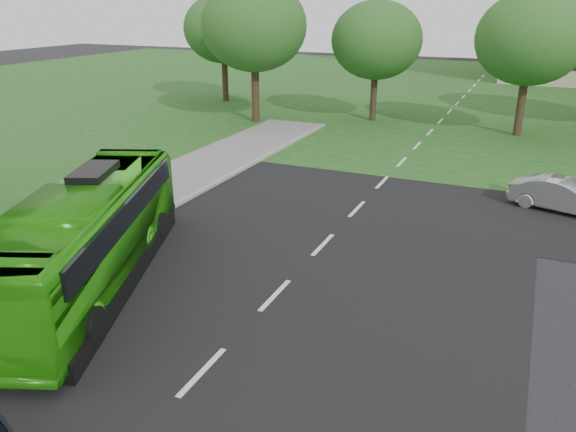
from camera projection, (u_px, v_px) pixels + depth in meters
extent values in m
plane|color=black|center=(243.00, 330.00, 14.83)|extent=(160.00, 160.00, 0.00)
cube|color=black|center=(410.00, 153.00, 31.88)|extent=(14.00, 120.00, 0.01)
cube|color=black|center=(382.00, 182.00, 26.76)|extent=(80.00, 12.00, 0.01)
cube|color=silver|center=(387.00, 177.00, 27.61)|extent=(0.15, 90.00, 0.01)
cube|color=#1A4C19|center=(468.00, 92.00, 53.19)|extent=(120.00, 60.00, 0.01)
cylinder|color=black|center=(256.00, 96.00, 39.74)|extent=(0.55, 0.55, 3.64)
ellipsoid|color=#2D541C|center=(254.00, 26.00, 38.05)|extent=(7.23, 7.23, 6.14)
cylinder|color=black|center=(373.00, 99.00, 40.18)|extent=(0.46, 0.46, 3.06)
ellipsoid|color=#2D541C|center=(377.00, 40.00, 38.72)|extent=(6.29, 6.29, 5.34)
cylinder|color=black|center=(520.00, 110.00, 35.56)|extent=(0.50, 0.50, 3.33)
ellipsoid|color=#2D541C|center=(531.00, 38.00, 34.01)|extent=(6.62, 6.62, 5.63)
cylinder|color=black|center=(225.00, 81.00, 47.93)|extent=(0.50, 0.50, 3.33)
ellipsoid|color=#2D541C|center=(223.00, 29.00, 46.40)|extent=(6.54, 6.54, 5.56)
imported|color=#2CA311|center=(87.00, 236.00, 16.78)|extent=(6.56, 11.32, 3.11)
imported|color=silver|center=(563.00, 195.00, 22.99)|extent=(4.31, 2.45, 1.35)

